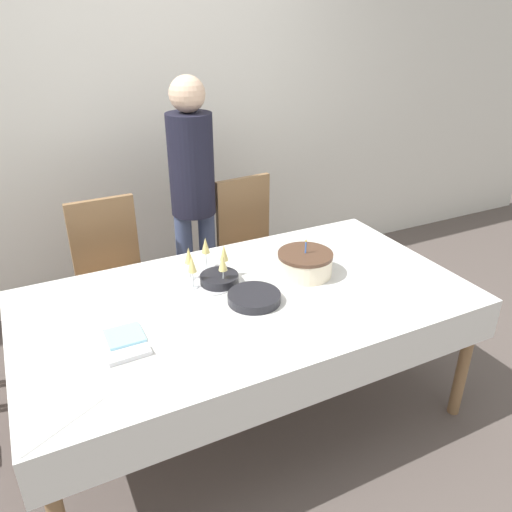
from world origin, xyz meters
The scene contains 13 objects.
ground_plane centered at (0.00, 0.00, 0.00)m, with size 12.00×12.00×0.00m, color #564C47.
wall_back centered at (0.00, 1.59, 1.35)m, with size 8.00×0.05×2.70m.
dining_table centered at (0.00, 0.00, 0.62)m, with size 2.13×1.16×0.72m.
dining_chair_far_left centered at (-0.47, 0.90, 0.53)m, with size 0.43×0.43×0.97m.
dining_chair_far_right centered at (0.46, 0.90, 0.53)m, with size 0.46×0.46×0.97m.
birthday_cake centered at (0.36, 0.07, 0.78)m, with size 0.28×0.28×0.19m.
champagne_tray centered at (-0.11, 0.24, 0.80)m, with size 0.34×0.34×0.18m.
plate_stack_main centered at (0.01, -0.06, 0.74)m, with size 0.25×0.25×0.04m.
plate_stack_dessert centered at (-0.07, 0.17, 0.75)m, with size 0.19×0.19×0.05m.
cake_knife centered at (0.42, -0.12, 0.72)m, with size 0.30×0.02×0.00m.
fork_pile centered at (-0.62, -0.22, 0.73)m, with size 0.17×0.07×0.02m.
napkin_pile centered at (-0.60, -0.07, 0.73)m, with size 0.15×0.15×0.01m.
person_standing centered at (0.10, 0.99, 0.98)m, with size 0.28×0.28×1.63m.
Camera 1 is at (-0.89, -1.86, 1.95)m, focal length 35.00 mm.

